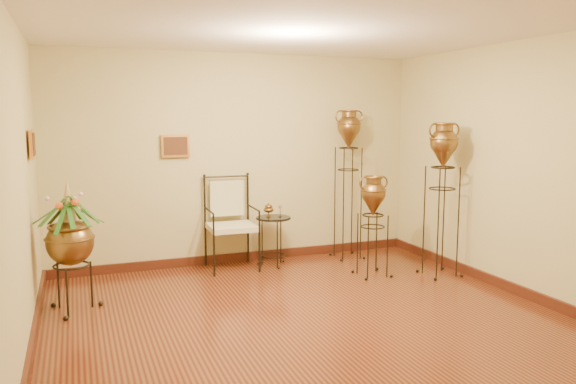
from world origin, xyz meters
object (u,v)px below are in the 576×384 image
object	(u,v)px
amphora_mid	(442,198)
armchair	(232,223)
amphora_tall	(348,182)
planter_urn	(70,236)
side_table	(273,240)

from	to	relation	value
amphora_mid	armchair	size ratio (longest dim) A/B	1.60
amphora_tall	planter_urn	distance (m)	3.75
amphora_tall	side_table	xyz separation A→B (m)	(-1.11, -0.03, -0.72)
side_table	amphora_tall	bearing A→B (deg)	1.55
amphora_mid	amphora_tall	bearing A→B (deg)	119.58
amphora_tall	planter_urn	world-z (taller)	amphora_tall
planter_urn	armchair	bearing A→B (deg)	26.21
planter_urn	amphora_mid	bearing A→B (deg)	-3.25
amphora_mid	armchair	world-z (taller)	amphora_mid
amphora_tall	armchair	distance (m)	1.74
amphora_tall	side_table	size ratio (longest dim) A/B	2.52
armchair	side_table	xyz separation A→B (m)	(0.56, -0.03, -0.26)
amphora_tall	amphora_mid	size ratio (longest dim) A/B	1.08
armchair	amphora_tall	bearing A→B (deg)	1.51
amphora_tall	armchair	world-z (taller)	amphora_tall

